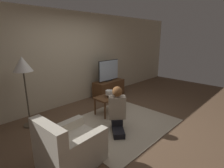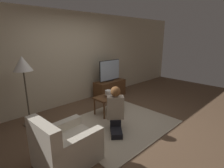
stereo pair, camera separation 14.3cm
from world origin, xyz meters
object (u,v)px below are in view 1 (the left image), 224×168
at_px(floor_lamp, 23,68).
at_px(table_lamp, 109,93).
at_px(person_kneeling, 117,109).
at_px(tv, 109,71).
at_px(armchair, 70,149).
at_px(coffee_table, 109,99).

bearing_deg(floor_lamp, table_lamp, -27.25).
bearing_deg(floor_lamp, person_kneeling, -51.42).
distance_m(tv, armchair, 3.30).
xyz_separation_m(armchair, person_kneeling, (1.27, 0.19, 0.21)).
bearing_deg(person_kneeling, armchair, 48.82).
relative_size(armchair, person_kneeling, 0.97).
xyz_separation_m(tv, coffee_table, (-0.95, -0.95, -0.47)).
bearing_deg(tv, person_kneeling, -130.40).
relative_size(floor_lamp, armchair, 1.68).
xyz_separation_m(tv, armchair, (-2.67, -1.84, -0.59)).
relative_size(armchair, table_lamp, 5.08).
height_order(person_kneeling, table_lamp, person_kneeling).
relative_size(coffee_table, person_kneeling, 0.75).
distance_m(tv, coffee_table, 1.42).
height_order(coffee_table, table_lamp, table_lamp).
bearing_deg(coffee_table, armchair, -152.83).
bearing_deg(coffee_table, person_kneeling, -123.33).
xyz_separation_m(tv, person_kneeling, (-1.41, -1.65, -0.39)).
xyz_separation_m(floor_lamp, table_lamp, (1.64, -0.84, -0.73)).
height_order(tv, floor_lamp, floor_lamp).
relative_size(tv, table_lamp, 4.62).
bearing_deg(coffee_table, tv, 45.21).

